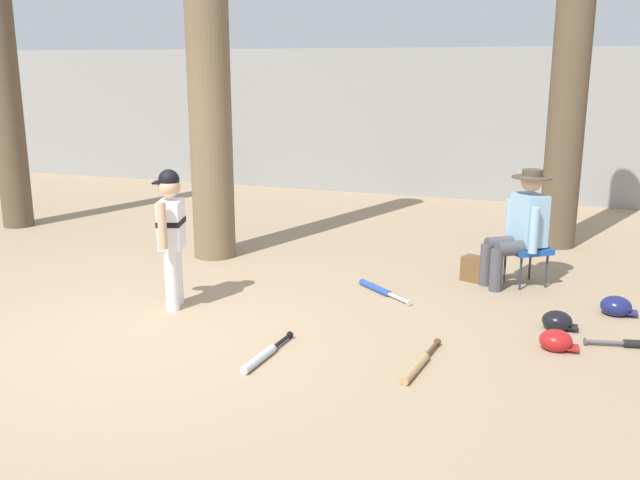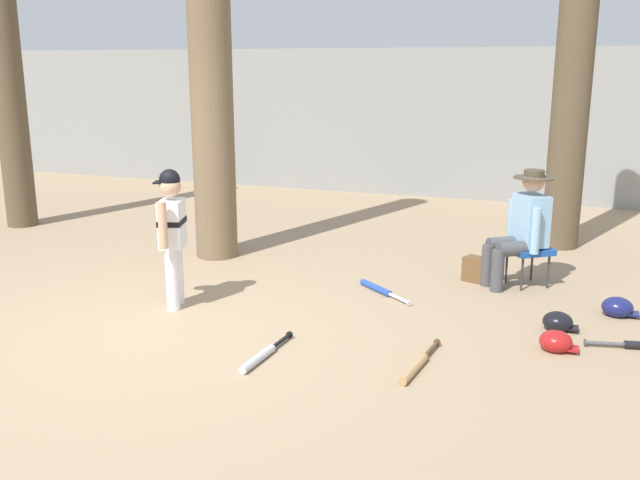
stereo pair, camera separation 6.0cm
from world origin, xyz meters
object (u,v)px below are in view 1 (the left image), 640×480
bat_blue_youth (379,289)px  bat_aluminum_silver (263,356)px  handbag_beside_stool (479,270)px  batting_helmet_black (557,321)px  tree_far_left (1,58)px  young_ballplayer (171,230)px  batting_helmet_navy (616,306)px  folding_stool (527,251)px  tree_behind_spectator (568,101)px  seated_spectator (520,225)px  batting_helmet_red (556,341)px  tree_near_player (207,27)px  bat_wood_tan (418,365)px

bat_blue_youth → bat_aluminum_silver: 1.95m
handbag_beside_stool → batting_helmet_black: 1.42m
tree_far_left → bat_aluminum_silver: size_ratio=6.72×
young_ballplayer → batting_helmet_navy: (3.91, 1.15, -0.66)m
folding_stool → tree_far_left: size_ratio=0.11×
bat_blue_youth → batting_helmet_navy: batting_helmet_navy is taller
bat_blue_youth → batting_helmet_black: size_ratio=2.17×
tree_behind_spectator → folding_stool: size_ratio=7.67×
seated_spectator → batting_helmet_black: 1.36m
handbag_beside_stool → bat_aluminum_silver: handbag_beside_stool is taller
batting_helmet_red → tree_near_player: bearing=157.4°
tree_far_left → batting_helmet_red: bearing=-16.3°
bat_blue_youth → batting_helmet_red: 1.95m
young_ballplayer → bat_aluminum_silver: (1.29, -0.86, -0.71)m
handbag_beside_stool → batting_helmet_navy: bearing=-24.6°
folding_stool → bat_aluminum_silver: 3.23m
bat_aluminum_silver → bat_blue_youth: bearing=77.7°
tree_near_player → young_ballplayer: (0.49, -1.74, -1.87)m
bat_wood_tan → tree_behind_spectator: bearing=78.4°
tree_far_left → batting_helmet_navy: tree_far_left is taller
tree_behind_spectator → bat_blue_youth: 3.51m
folding_stool → batting_helmet_black: (0.35, -1.22, -0.29)m
handbag_beside_stool → tree_far_left: 6.84m
bat_aluminum_silver → batting_helmet_black: batting_helmet_black is taller
folding_stool → seated_spectator: size_ratio=0.47×
tree_far_left → bat_aluminum_silver: (5.16, -3.10, -2.27)m
seated_spectator → tree_far_left: (-6.85, 0.49, 1.66)m
batting_helmet_navy → batting_helmet_black: bearing=-131.6°
young_ballplayer → batting_helmet_black: size_ratio=4.34×
batting_helmet_navy → seated_spectator: bearing=146.8°
tree_near_player → bat_aluminum_silver: size_ratio=7.47×
bat_aluminum_silver → batting_helmet_red: size_ratio=2.56×
folding_stool → batting_helmet_black: size_ratio=1.86×
young_ballplayer → tree_far_left: size_ratio=0.25×
bat_blue_youth → batting_helmet_black: batting_helmet_black is taller
bat_wood_tan → batting_helmet_navy: batting_helmet_navy is taller
handbag_beside_stool → tree_far_left: bearing=175.7°
young_ballplayer → batting_helmet_red: 3.49m
tree_near_player → tree_far_left: (-3.37, 0.50, -0.31)m
young_ballplayer → folding_stool: 3.58m
seated_spectator → bat_wood_tan: seated_spectator is taller
tree_far_left → bat_wood_tan: bearing=-24.4°
bat_wood_tan → bat_blue_youth: bearing=114.1°
folding_stool → batting_helmet_black: folding_stool is taller
tree_behind_spectator → batting_helmet_navy: bearing=-76.6°
tree_near_player → bat_wood_tan: (2.95, -2.37, -2.59)m
tree_near_player → bat_blue_youth: bearing=-17.6°
handbag_beside_stool → bat_blue_youth: handbag_beside_stool is taller
tree_near_player → bat_blue_youth: 3.46m
seated_spectator → batting_helmet_red: seated_spectator is taller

